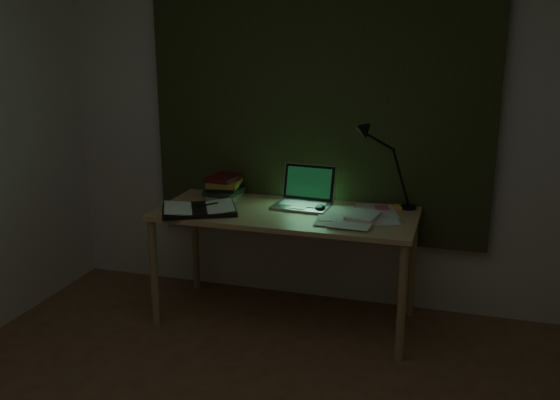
{
  "coord_description": "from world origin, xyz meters",
  "views": [
    {
      "loc": [
        0.91,
        -1.9,
        1.78
      ],
      "look_at": [
        -0.09,
        1.46,
        0.82
      ],
      "focal_mm": 40.0,
      "sensor_mm": 36.0,
      "label": 1
    }
  ],
  "objects_px": {
    "laptop": "(302,188)",
    "open_textbook": "(199,209)",
    "book_stack": "(224,187)",
    "loose_papers": "(355,214)",
    "desk_lamp": "(411,168)",
    "desk": "(286,267)"
  },
  "relations": [
    {
      "from": "book_stack",
      "to": "loose_papers",
      "type": "distance_m",
      "value": 0.9
    },
    {
      "from": "laptop",
      "to": "loose_papers",
      "type": "bearing_deg",
      "value": -9.32
    },
    {
      "from": "desk",
      "to": "desk_lamp",
      "type": "xyz_separation_m",
      "value": [
        0.71,
        0.27,
        0.62
      ]
    },
    {
      "from": "open_textbook",
      "to": "book_stack",
      "type": "distance_m",
      "value": 0.34
    },
    {
      "from": "open_textbook",
      "to": "loose_papers",
      "type": "relative_size",
      "value": 1.11
    },
    {
      "from": "loose_papers",
      "to": "desk_lamp",
      "type": "xyz_separation_m",
      "value": [
        0.29,
        0.25,
        0.25
      ]
    },
    {
      "from": "book_stack",
      "to": "loose_papers",
      "type": "height_order",
      "value": "book_stack"
    },
    {
      "from": "loose_papers",
      "to": "laptop",
      "type": "bearing_deg",
      "value": 166.23
    },
    {
      "from": "book_stack",
      "to": "loose_papers",
      "type": "xyz_separation_m",
      "value": [
        0.89,
        -0.15,
        -0.07
      ]
    },
    {
      "from": "loose_papers",
      "to": "desk_lamp",
      "type": "height_order",
      "value": "desk_lamp"
    },
    {
      "from": "open_textbook",
      "to": "book_stack",
      "type": "height_order",
      "value": "book_stack"
    },
    {
      "from": "laptop",
      "to": "desk_lamp",
      "type": "xyz_separation_m",
      "value": [
        0.64,
        0.16,
        0.14
      ]
    },
    {
      "from": "open_textbook",
      "to": "desk_lamp",
      "type": "height_order",
      "value": "desk_lamp"
    },
    {
      "from": "desk",
      "to": "desk_lamp",
      "type": "height_order",
      "value": "desk_lamp"
    },
    {
      "from": "laptop",
      "to": "open_textbook",
      "type": "bearing_deg",
      "value": -150.17
    },
    {
      "from": "desk",
      "to": "loose_papers",
      "type": "bearing_deg",
      "value": 3.57
    },
    {
      "from": "desk_lamp",
      "to": "open_textbook",
      "type": "bearing_deg",
      "value": -169.53
    },
    {
      "from": "laptop",
      "to": "open_textbook",
      "type": "relative_size",
      "value": 0.88
    },
    {
      "from": "open_textbook",
      "to": "desk_lamp",
      "type": "distance_m",
      "value": 1.3
    },
    {
      "from": "loose_papers",
      "to": "desk_lamp",
      "type": "bearing_deg",
      "value": 40.6
    },
    {
      "from": "open_textbook",
      "to": "desk_lamp",
      "type": "xyz_separation_m",
      "value": [
        1.21,
        0.43,
        0.24
      ]
    },
    {
      "from": "open_textbook",
      "to": "desk_lamp",
      "type": "relative_size",
      "value": 0.85
    }
  ]
}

